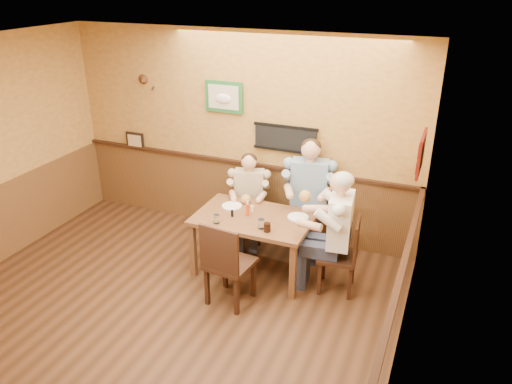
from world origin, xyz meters
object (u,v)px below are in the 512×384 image
chair_back_right (308,215)px  water_glass_mid (261,224)px  chair_near_side (230,262)px  hot_sauce_bottle (248,209)px  pepper_shaker (232,213)px  chair_back_left (249,214)px  diner_blue_polo (309,201)px  chair_right_end (338,254)px  water_glass_left (216,219)px  diner_tan_shirt (249,203)px  cola_tumbler (267,227)px  dining_table (254,223)px  salt_shaker (252,209)px  diner_white_elder (339,239)px

chair_back_right → water_glass_mid: 1.13m
chair_near_side → water_glass_mid: 0.57m
hot_sauce_bottle → pepper_shaker: bearing=-150.2°
chair_back_left → diner_blue_polo: (0.80, 0.12, 0.29)m
chair_back_left → chair_right_end: chair_right_end is taller
water_glass_left → hot_sauce_bottle: hot_sauce_bottle is taller
diner_tan_shirt → chair_right_end: bearing=-42.9°
diner_blue_polo → water_glass_mid: bearing=-113.9°
diner_tan_shirt → water_glass_left: bearing=-106.0°
diner_blue_polo → cola_tumbler: (-0.16, -1.09, 0.11)m
dining_table → salt_shaker: bearing=122.0°
dining_table → pepper_shaker: size_ratio=16.96×
water_glass_mid → chair_back_right: bearing=76.5°
water_glass_left → pepper_shaker: (0.10, 0.23, -0.01)m
chair_back_right → diner_tan_shirt: size_ratio=0.84×
dining_table → cola_tumbler: cola_tumbler is taller
chair_right_end → diner_blue_polo: size_ratio=0.67×
water_glass_left → salt_shaker: 0.51m
chair_back_left → chair_near_side: chair_near_side is taller
chair_back_left → cola_tumbler: size_ratio=7.78×
salt_shaker → chair_back_right: bearing=53.9°
chair_near_side → pepper_shaker: (-0.24, 0.59, 0.28)m
chair_right_end → diner_white_elder: size_ratio=0.70×
dining_table → diner_blue_polo: diner_blue_polo is taller
water_glass_mid → pepper_shaker: 0.46m
diner_blue_polo → pepper_shaker: bearing=-137.6°
water_glass_left → pepper_shaker: water_glass_left is taller
water_glass_mid → diner_tan_shirt: bearing=120.4°
water_glass_left → cola_tumbler: size_ratio=1.06×
dining_table → salt_shaker: 0.18m
diner_white_elder → water_glass_left: 1.43m
hot_sauce_bottle → pepper_shaker: hot_sauce_bottle is taller
diner_blue_polo → cola_tumbler: 1.11m
diner_white_elder → water_glass_mid: (-0.86, -0.24, 0.14)m
dining_table → diner_blue_polo: 0.92m
chair_right_end → salt_shaker: 1.17m
dining_table → salt_shaker: (-0.06, 0.10, 0.13)m
chair_back_right → water_glass_left: (-0.79, -1.13, 0.32)m
chair_right_end → cola_tumbler: 0.89m
dining_table → chair_right_end: (1.06, -0.01, -0.19)m
water_glass_left → water_glass_mid: water_glass_mid is taller
chair_near_side → diner_tan_shirt: 1.42m
hot_sauce_bottle → chair_near_side: bearing=-83.5°
chair_near_side → diner_tan_shirt: bearing=-69.3°
water_glass_left → salt_shaker: water_glass_left is taller
salt_shaker → diner_tan_shirt: bearing=116.2°
salt_shaker → water_glass_mid: bearing=-53.4°
cola_tumbler → salt_shaker: size_ratio=1.23×
chair_near_side → cola_tumbler: size_ratio=9.92×
chair_near_side → chair_back_left: bearing=-69.3°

